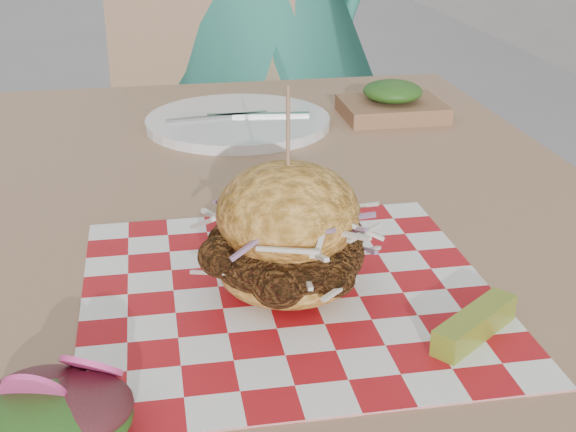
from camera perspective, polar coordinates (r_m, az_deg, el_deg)
The scene contains 8 objects.
patio_table at distance 0.91m, azimuth -0.94°, elevation -4.37°, with size 0.80×1.20×0.75m.
patio_chair at distance 1.80m, azimuth -5.00°, elevation 5.72°, with size 0.50×0.51×0.95m.
paper_liner at distance 0.71m, azimuth 0.00°, elevation -5.46°, with size 0.36×0.36×0.00m, color red.
sandwich at distance 0.69m, azimuth -0.00°, elevation -1.63°, with size 0.16×0.16×0.19m.
pickle_spear at distance 0.66m, azimuth 13.15°, elevation -7.52°, with size 0.10×0.02×0.02m, color olive.
side_salad at distance 0.57m, azimuth -15.23°, elevation -13.21°, with size 0.14×0.14×0.05m.
place_setting at distance 1.18m, azimuth -3.57°, elevation 6.72°, with size 0.27×0.27×0.02m.
kraft_tray at distance 1.24m, azimuth 7.42°, elevation 8.00°, with size 0.15×0.12×0.06m.
Camera 1 is at (-0.48, -1.00, 1.09)m, focal length 50.00 mm.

